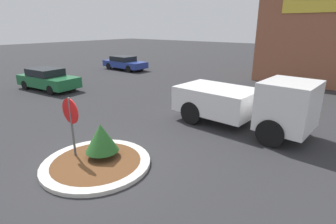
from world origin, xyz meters
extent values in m
plane|color=#2D2D30|center=(0.00, 0.00, 0.00)|extent=(120.00, 120.00, 0.00)
cylinder|color=beige|center=(0.00, 0.00, 0.06)|extent=(3.27, 3.27, 0.12)
cylinder|color=brown|center=(0.00, 0.00, 0.06)|extent=(2.68, 2.68, 0.12)
cylinder|color=#4C4C51|center=(-0.87, -0.15, 1.01)|extent=(0.07, 0.07, 2.02)
cylinder|color=#B71414|center=(-0.87, -0.15, 1.60)|extent=(0.80, 0.03, 0.80)
cylinder|color=brown|center=(-0.10, 0.33, 0.23)|extent=(0.08, 0.08, 0.21)
cone|color=#235623|center=(-0.10, 0.33, 0.78)|extent=(1.03, 1.03, 0.89)
cube|color=white|center=(3.94, 5.60, 1.32)|extent=(1.88, 2.22, 1.74)
cube|color=white|center=(0.97, 5.77, 0.98)|extent=(3.42, 2.41, 1.08)
cube|color=black|center=(4.55, 5.57, 1.62)|extent=(0.15, 1.90, 0.61)
cylinder|color=black|center=(3.83, 6.64, 0.49)|extent=(1.00, 0.30, 0.99)
cylinder|color=black|center=(3.71, 4.59, 0.49)|extent=(1.00, 0.30, 0.99)
cylinder|color=black|center=(0.42, 6.83, 0.49)|extent=(1.00, 0.30, 0.99)
cylinder|color=black|center=(0.31, 4.78, 0.49)|extent=(1.00, 0.30, 0.99)
cube|color=#1E6638|center=(-10.68, 4.34, 0.59)|extent=(4.59, 2.25, 0.67)
cube|color=black|center=(-10.90, 4.32, 1.16)|extent=(2.28, 1.80, 0.47)
cylinder|color=black|center=(-9.40, 5.31, 0.30)|extent=(0.62, 0.26, 0.60)
cylinder|color=black|center=(-9.23, 3.66, 0.30)|extent=(0.62, 0.26, 0.60)
cylinder|color=black|center=(-12.13, 5.03, 0.30)|extent=(0.62, 0.26, 0.60)
cylinder|color=black|center=(-11.96, 3.38, 0.30)|extent=(0.62, 0.26, 0.60)
cube|color=navy|center=(-12.82, 13.20, 0.55)|extent=(4.54, 1.86, 0.56)
cube|color=black|center=(-13.04, 13.20, 1.06)|extent=(2.19, 1.61, 0.45)
cylinder|color=black|center=(-11.41, 14.00, 0.32)|extent=(0.64, 0.21, 0.64)
cylinder|color=black|center=(-11.43, 12.35, 0.32)|extent=(0.64, 0.21, 0.64)
cylinder|color=black|center=(-14.20, 14.05, 0.32)|extent=(0.64, 0.21, 0.64)
cylinder|color=black|center=(-14.23, 12.40, 0.32)|extent=(0.64, 0.21, 0.64)
camera|label=1|loc=(6.10, -4.25, 4.06)|focal=28.00mm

